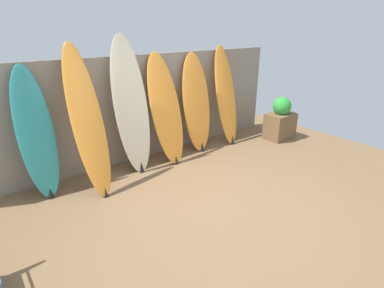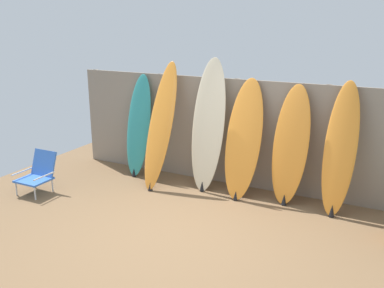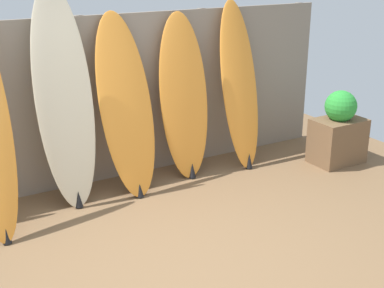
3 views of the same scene
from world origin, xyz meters
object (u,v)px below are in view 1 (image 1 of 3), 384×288
(surfboard_orange_1, at_px, (87,121))
(surfboard_cream_2, at_px, (131,107))
(surfboard_orange_3, at_px, (166,109))
(surfboard_teal_0, at_px, (36,134))
(planter_box, at_px, (280,121))
(surfboard_orange_5, at_px, (226,96))
(surfboard_orange_4, at_px, (196,104))

(surfboard_orange_1, distance_m, surfboard_cream_2, 0.80)
(surfboard_orange_1, xyz_separation_m, surfboard_orange_3, (1.40, 0.18, -0.10))
(surfboard_teal_0, distance_m, planter_box, 4.56)
(surfboard_orange_1, xyz_separation_m, surfboard_orange_5, (2.84, 0.21, -0.08))
(planter_box, bearing_deg, surfboard_cream_2, 169.27)
(surfboard_cream_2, relative_size, surfboard_orange_3, 1.16)
(surfboard_teal_0, xyz_separation_m, planter_box, (4.49, -0.65, -0.50))
(surfboard_orange_3, relative_size, planter_box, 2.10)
(surfboard_cream_2, distance_m, surfboard_orange_3, 0.64)
(surfboard_orange_5, distance_m, planter_box, 1.32)
(surfboard_orange_3, distance_m, planter_box, 2.59)
(surfboard_cream_2, distance_m, surfboard_orange_4, 1.36)
(planter_box, bearing_deg, surfboard_orange_1, 174.32)
(surfboard_teal_0, relative_size, surfboard_cream_2, 0.84)
(surfboard_orange_5, xyz_separation_m, planter_box, (1.04, -0.60, -0.55))
(surfboard_cream_2, relative_size, surfboard_orange_5, 1.12)
(surfboard_teal_0, distance_m, surfboard_cream_2, 1.40)
(surfboard_orange_1, xyz_separation_m, surfboard_cream_2, (0.77, 0.20, 0.04))
(surfboard_teal_0, relative_size, surfboard_orange_1, 0.87)
(surfboard_teal_0, height_order, planter_box, surfboard_teal_0)
(planter_box, bearing_deg, surfboard_orange_3, 167.25)
(surfboard_teal_0, relative_size, surfboard_orange_4, 0.99)
(surfboard_orange_4, xyz_separation_m, surfboard_orange_5, (0.72, -0.03, 0.05))
(surfboard_orange_1, bearing_deg, surfboard_orange_3, 7.14)
(surfboard_cream_2, xyz_separation_m, surfboard_orange_4, (1.35, 0.04, -0.17))
(surfboard_orange_4, height_order, surfboard_orange_5, surfboard_orange_5)
(surfboard_teal_0, bearing_deg, surfboard_orange_1, -23.00)
(surfboard_teal_0, distance_m, surfboard_orange_5, 3.46)
(surfboard_orange_5, bearing_deg, surfboard_teal_0, 179.18)
(surfboard_teal_0, bearing_deg, planter_box, -8.19)
(surfboard_orange_3, distance_m, surfboard_orange_5, 1.44)
(surfboard_cream_2, xyz_separation_m, planter_box, (3.10, -0.59, -0.67))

